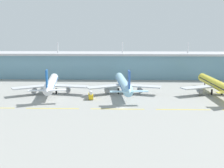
% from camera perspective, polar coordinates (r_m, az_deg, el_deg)
% --- Properties ---
extents(ground_plane, '(600.00, 600.00, 0.00)m').
position_cam_1_polar(ground_plane, '(145.20, 2.30, -5.02)').
color(ground_plane, gray).
extents(terminal_building, '(288.00, 34.00, 30.93)m').
position_cam_1_polar(terminal_building, '(245.24, 2.14, 4.00)').
color(terminal_building, '#6693A8').
rests_on(terminal_building, ground).
extents(airliner_near_middle, '(48.15, 60.10, 18.90)m').
position_cam_1_polar(airliner_near_middle, '(183.05, -12.48, 0.05)').
color(airliner_near_middle, white).
rests_on(airliner_near_middle, ground).
extents(airliner_center, '(48.56, 67.34, 18.90)m').
position_cam_1_polar(airliner_center, '(179.46, 2.35, 0.09)').
color(airliner_center, '#9ED1EA').
rests_on(airliner_center, ground).
extents(airliner_far_middle, '(48.79, 66.73, 18.90)m').
position_cam_1_polar(airliner_far_middle, '(188.34, 20.82, -0.10)').
color(airliner_far_middle, yellow).
rests_on(airliner_far_middle, ground).
extents(taxiway_stripe_mid_west, '(28.00, 0.70, 0.04)m').
position_cam_1_polar(taxiway_stripe_mid_west, '(147.77, -12.25, -4.98)').
color(taxiway_stripe_mid_west, yellow).
rests_on(taxiway_stripe_mid_west, ground).
extents(taxiway_stripe_centre, '(28.00, 0.70, 0.04)m').
position_cam_1_polar(taxiway_stripe_centre, '(143.41, 1.11, -5.21)').
color(taxiway_stripe_centre, yellow).
rests_on(taxiway_stripe_centre, ground).
extents(taxiway_stripe_mid_east, '(28.00, 0.70, 0.04)m').
position_cam_1_polar(taxiway_stripe_mid_east, '(147.01, 14.53, -5.16)').
color(taxiway_stripe_mid_east, yellow).
rests_on(taxiway_stripe_mid_east, ground).
extents(fuel_truck, '(3.70, 7.52, 4.95)m').
position_cam_1_polar(fuel_truck, '(164.75, -4.42, -2.36)').
color(fuel_truck, gold).
rests_on(fuel_truck, ground).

